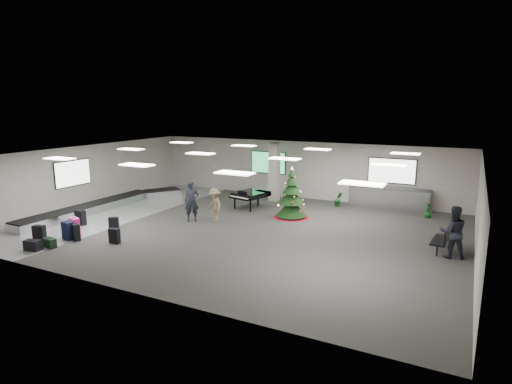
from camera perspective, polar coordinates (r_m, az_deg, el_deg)
The scene contains 21 objects.
ground at distance 18.50m, azimuth -2.00°, elevation -4.88°, with size 18.00×18.00×0.00m, color #322F2D.
room_envelope at distance 18.73m, azimuth -2.08°, elevation 2.65°, with size 18.02×14.02×3.21m.
baggage_carousel at distance 23.10m, azimuth -19.41°, elevation -1.64°, with size 2.28×9.71×0.43m.
service_counter at distance 22.94m, azimuth 17.31°, elevation -0.74°, with size 4.05×0.65×1.08m.
suitcase_0 at distance 18.52m, azimuth -26.91°, elevation -5.03°, with size 0.50×0.37×0.71m.
suitcase_1 at distance 18.27m, azimuth -22.93°, elevation -4.96°, with size 0.47×0.35×0.68m.
pink_suitcase at distance 18.88m, azimuth -23.02°, elevation -4.30°, with size 0.54×0.41×0.77m.
suitcase_3 at distance 19.07m, azimuth -18.44°, elevation -4.06°, with size 0.44×0.39×0.60m.
navy_suitcase at distance 18.46m, azimuth -23.81°, elevation -4.75°, with size 0.51×0.35×0.74m.
green_duffel at distance 17.82m, azimuth -25.79°, elevation -6.12°, with size 0.56×0.35×0.37m.
suitcase_7 at distance 17.37m, azimuth -18.35°, elevation -5.58°, with size 0.43×0.26×0.60m.
suitcase_8 at distance 20.43m, azimuth -22.36°, elevation -3.19°, with size 0.45×0.26×0.69m.
black_duffel at distance 17.76m, azimuth -27.62°, elevation -6.30°, with size 0.64×0.43×0.41m.
christmas_tree at distance 20.13m, azimuth 4.76°, elevation -1.08°, with size 1.71×1.71×2.44m.
grand_piano at distance 21.87m, azimuth -0.85°, elevation -0.36°, with size 1.68×1.99×0.99m.
bench at distance 16.92m, azimuth 23.73°, elevation -5.55°, with size 0.62×1.56×0.96m.
traveler_a at distance 19.63m, azimuth -8.56°, elevation -1.25°, with size 0.67×0.44×1.84m, color black.
traveler_b at distance 19.47m, azimuth -5.51°, elevation -1.75°, with size 0.99×0.57×1.53m, color #836D51.
traveler_bench at distance 16.30m, azimuth 24.78°, elevation -4.87°, with size 0.90×0.70×1.85m, color black.
potted_plant_left at distance 22.70m, azimuth 10.90°, elevation -0.94°, with size 0.43×0.35×0.78m, color #16461B.
potted_plant_right at distance 21.74m, azimuth 21.97°, elevation -2.23°, with size 0.41×0.41×0.72m, color #16461B.
Camera 1 is at (8.60, -15.51, 5.27)m, focal length 30.00 mm.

